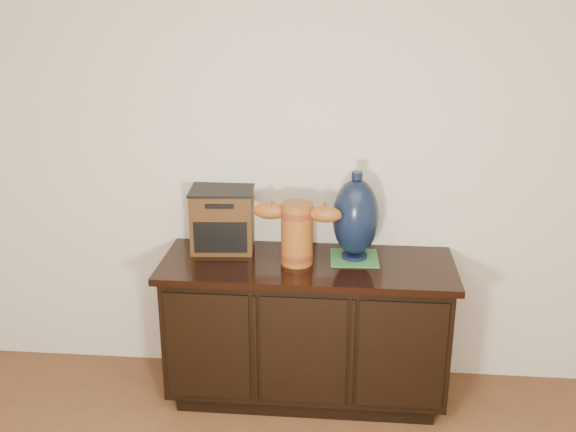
# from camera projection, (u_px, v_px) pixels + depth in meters

# --- Properties ---
(sideboard) EXTENTS (1.46, 0.56, 0.75)m
(sideboard) POSITION_uv_depth(u_px,v_px,m) (307.00, 328.00, 3.46)
(sideboard) COLOR black
(sideboard) RESTS_ON ground
(terracotta_vessel) EXTENTS (0.44, 0.17, 0.31)m
(terracotta_vessel) POSITION_uv_depth(u_px,v_px,m) (297.00, 230.00, 3.28)
(terracotta_vessel) COLOR #97521B
(terracotta_vessel) RESTS_ON sideboard
(tv_radio) EXTENTS (0.34, 0.28, 0.32)m
(tv_radio) POSITION_uv_depth(u_px,v_px,m) (223.00, 219.00, 3.48)
(tv_radio) COLOR #432710
(tv_radio) RESTS_ON sideboard
(green_mat) EXTENTS (0.25, 0.25, 0.01)m
(green_mat) POSITION_uv_depth(u_px,v_px,m) (354.00, 258.00, 3.39)
(green_mat) COLOR #306C37
(green_mat) RESTS_ON sideboard
(lamp_base) EXTENTS (0.24, 0.24, 0.45)m
(lamp_base) POSITION_uv_depth(u_px,v_px,m) (356.00, 218.00, 3.32)
(lamp_base) COLOR black
(lamp_base) RESTS_ON green_mat
(spray_can) EXTENTS (0.07, 0.07, 0.19)m
(spray_can) POSITION_uv_depth(u_px,v_px,m) (292.00, 239.00, 3.39)
(spray_can) COLOR #5D1015
(spray_can) RESTS_ON sideboard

